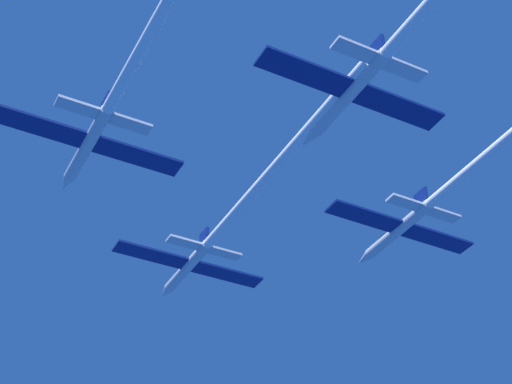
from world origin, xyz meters
name	(u,v)px	position (x,y,z in m)	size (l,w,h in m)	color
jet_lead	(230,219)	(0.42, -11.59, -0.19)	(19.16, 48.29, 3.17)	silver
jet_left_wing	(143,46)	(-18.14, -32.66, -0.78)	(19.16, 55.89, 3.17)	silver
jet_right_wing	(473,168)	(19.03, -31.32, 0.22)	(19.16, 51.87, 3.17)	silver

